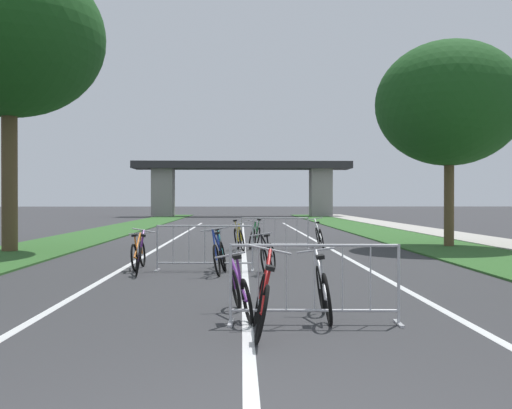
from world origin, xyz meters
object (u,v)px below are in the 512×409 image
at_px(bicycle_red_6, 262,303).
at_px(bicycle_silver_7, 323,291).
at_px(bicycle_black_4, 268,257).
at_px(crowd_barrier_second, 205,248).
at_px(tree_right_pine_far, 449,104).
at_px(crowd_barrier_nearest, 314,285).
at_px(bicycle_teal_2, 222,252).
at_px(bicycle_orange_8, 138,254).
at_px(tree_left_oak_near, 9,37).
at_px(bicycle_purple_10, 139,257).
at_px(crowd_barrier_third, 275,234).
at_px(bicycle_yellow_1, 239,239).
at_px(bicycle_green_5, 255,237).
at_px(bicycle_blue_3, 219,256).
at_px(bicycle_purple_0, 240,292).
at_px(bicycle_white_9, 319,237).

relative_size(bicycle_red_6, bicycle_silver_7, 1.06).
xyz_separation_m(bicycle_black_4, bicycle_red_6, (-0.35, -6.22, 0.02)).
bearing_deg(crowd_barrier_second, tree_right_pine_far, 40.28).
xyz_separation_m(crowd_barrier_nearest, crowd_barrier_second, (-1.79, 6.03, 0.00)).
distance_m(crowd_barrier_second, bicycle_black_4, 1.49).
bearing_deg(crowd_barrier_second, bicycle_teal_2, 42.53).
xyz_separation_m(tree_right_pine_far, bicycle_orange_8, (-9.56, -6.37, -4.58)).
bearing_deg(tree_left_oak_near, bicycle_black_4, -34.87).
relative_size(bicycle_orange_8, bicycle_purple_10, 1.01).
bearing_deg(bicycle_silver_7, crowd_barrier_second, 111.54).
height_order(tree_right_pine_far, crowd_barrier_third, tree_right_pine_far).
height_order(crowd_barrier_second, crowd_barrier_third, same).
relative_size(tree_left_oak_near, tree_right_pine_far, 1.30).
bearing_deg(bicycle_purple_10, bicycle_teal_2, 17.30).
xyz_separation_m(tree_left_oak_near, tree_right_pine_far, (14.33, 1.70, -1.73)).
xyz_separation_m(bicycle_yellow_1, bicycle_red_6, (0.32, -12.09, -0.00)).
relative_size(bicycle_yellow_1, bicycle_green_5, 1.08).
xyz_separation_m(bicycle_yellow_1, bicycle_blue_3, (-0.40, -6.08, -0.00)).
distance_m(crowd_barrier_nearest, bicycle_silver_7, 0.42).
bearing_deg(bicycle_silver_7, bicycle_blue_3, 109.93).
xyz_separation_m(bicycle_purple_0, bicycle_red_6, (0.26, -1.12, 0.04)).
bearing_deg(bicycle_silver_7, bicycle_red_6, -131.31).
distance_m(bicycle_blue_3, bicycle_silver_7, 5.34).
bearing_deg(bicycle_white_9, bicycle_purple_0, -101.78).
height_order(bicycle_purple_0, bicycle_teal_2, bicycle_teal_2).
bearing_deg(tree_left_oak_near, crowd_barrier_second, -38.58).
relative_size(tree_left_oak_near, crowd_barrier_third, 4.05).
xyz_separation_m(crowd_barrier_third, bicycle_teal_2, (-1.55, -5.67, -0.13)).
bearing_deg(tree_left_oak_near, bicycle_red_6, -57.45).
height_order(bicycle_purple_0, bicycle_white_9, bicycle_white_9).
height_order(crowd_barrier_third, bicycle_purple_10, crowd_barrier_third).
bearing_deg(crowd_barrier_nearest, bicycle_purple_10, 120.27).
relative_size(crowd_barrier_nearest, bicycle_purple_0, 1.33).
bearing_deg(bicycle_purple_0, bicycle_red_6, -85.30).
bearing_deg(tree_right_pine_far, bicycle_green_5, -177.78).
xyz_separation_m(crowd_barrier_third, bicycle_silver_7, (0.01, -11.69, -0.14)).
distance_m(crowd_barrier_third, bicycle_teal_2, 5.88).
height_order(bicycle_yellow_1, bicycle_green_5, bicycle_green_5).
height_order(bicycle_yellow_1, bicycle_blue_3, bicycle_blue_3).
relative_size(tree_left_oak_near, bicycle_purple_10, 5.64).
height_order(bicycle_yellow_1, bicycle_teal_2, bicycle_yellow_1).
height_order(bicycle_black_4, bicycle_silver_7, bicycle_silver_7).
bearing_deg(tree_left_oak_near, tree_right_pine_far, 6.75).
relative_size(bicycle_green_5, bicycle_white_9, 0.97).
relative_size(bicycle_blue_3, bicycle_black_4, 1.05).
distance_m(crowd_barrier_third, bicycle_green_5, 0.82).
distance_m(crowd_barrier_second, bicycle_purple_0, 5.52).
bearing_deg(bicycle_black_4, crowd_barrier_nearest, 106.21).
bearing_deg(bicycle_blue_3, bicycle_green_5, -92.46).
distance_m(crowd_barrier_nearest, bicycle_black_4, 5.68).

